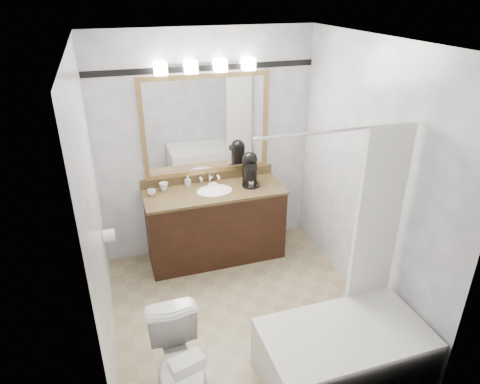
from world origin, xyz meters
TOP-DOWN VIEW (x-y plane):
  - room at (0.00, 0.00)m, footprint 2.42×2.62m
  - vanity at (0.00, 1.02)m, footprint 1.53×0.58m
  - mirror at (0.00, 1.28)m, footprint 1.40×0.04m
  - vanity_light_bar at (0.00, 1.23)m, footprint 1.02×0.14m
  - accent_stripe at (0.00, 1.29)m, footprint 2.40×0.01m
  - bathtub at (0.55, -0.90)m, footprint 1.30×0.75m
  - tp_roll at (-1.14, 0.66)m, footprint 0.11×0.12m
  - toilet at (-0.74, -0.78)m, footprint 0.40×0.69m
  - tissue_box at (-0.74, -1.12)m, footprint 0.24×0.17m
  - coffee_maker at (0.42, 1.06)m, footprint 0.20×0.25m
  - cup_left at (-0.66, 1.11)m, footprint 0.09×0.09m
  - cup_right at (-0.52, 1.19)m, footprint 0.11×0.11m
  - soap_bottle_a at (-0.25, 1.22)m, footprint 0.07×0.07m
  - soap_bar at (0.01, 1.13)m, footprint 0.10×0.07m

SIDE VIEW (x-z plane):
  - bathtub at x=0.55m, z-range -0.70..1.26m
  - toilet at x=-0.74m, z-range 0.00..0.70m
  - vanity at x=0.00m, z-range -0.04..0.93m
  - tp_roll at x=-1.14m, z-range 0.64..0.76m
  - tissue_box at x=-0.74m, z-range 0.70..0.78m
  - soap_bar at x=0.01m, z-range 0.85..0.88m
  - cup_left at x=-0.66m, z-range 0.85..0.92m
  - cup_right at x=-0.52m, z-range 0.85..0.94m
  - soap_bottle_a at x=-0.25m, z-range 0.85..0.97m
  - coffee_maker at x=0.42m, z-range 0.86..1.23m
  - room at x=0.00m, z-range -0.01..2.51m
  - mirror at x=0.00m, z-range 0.95..2.05m
  - accent_stripe at x=0.00m, z-range 2.07..2.13m
  - vanity_light_bar at x=0.00m, z-range 2.07..2.19m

